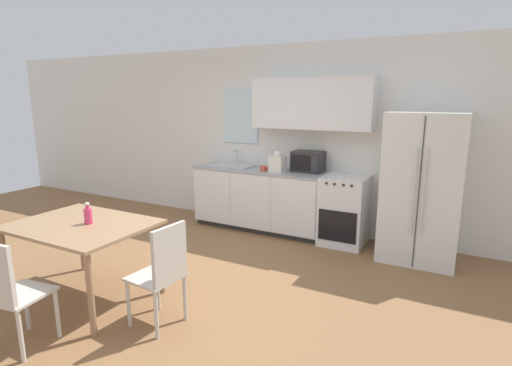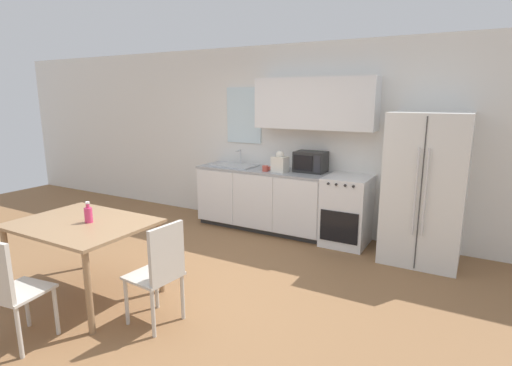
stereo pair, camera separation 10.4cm
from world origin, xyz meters
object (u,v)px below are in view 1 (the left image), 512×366
Objects in this scene: refrigerator at (422,187)px; dining_table at (82,232)px; coffee_mug at (264,168)px; dining_chair_near at (7,288)px; microwave at (308,162)px; oven_range at (344,210)px; dining_chair_side at (163,269)px; drink_bottle at (88,215)px.

refrigerator reaches higher than dining_table.
dining_chair_near is at bearing -97.37° from coffee_mug.
dining_chair_near is (-1.01, -3.69, -0.53)m from microwave.
microwave is 0.33× the size of dining_table.
refrigerator is at bearing -7.55° from microwave.
dining_table is at bearing -123.97° from oven_range.
refrigerator is 4.14× the size of microwave.
dining_chair_near is 1.00× the size of dining_chair_side.
microwave is 0.46× the size of dining_chair_near.
dining_chair_side is at bearing -123.32° from refrigerator.
microwave reaches higher than oven_range.
dining_table is 1.39× the size of dining_chair_side.
coffee_mug is at bearing 75.56° from dining_table.
oven_range is 4.53× the size of drink_bottle.
drink_bottle reaches higher than dining_chair_side.
dining_table is at bearing -113.47° from microwave.
dining_table is at bearing 93.21° from dining_chair_side.
oven_range is at bearing -11.14° from dining_chair_side.
oven_range is at bearing 56.72° from drink_bottle.
dining_chair_side is (-0.20, -2.86, -0.53)m from microwave.
drink_bottle is at bearing -112.54° from microwave.
coffee_mug reaches higher than dining_chair_side.
coffee_mug is (-2.11, -0.06, 0.06)m from refrigerator.
refrigerator reaches higher than dining_chair_side.
dining_chair_side is at bearing -81.94° from coffee_mug.
dining_chair_near is at bearing -80.48° from drink_bottle.
dining_chair_near reaches higher than oven_range.
refrigerator is 1.92× the size of dining_chair_near.
coffee_mug is 0.14× the size of dining_chair_side.
oven_range is at bearing 56.03° from dining_table.
oven_range is 2.84m from dining_chair_side.
microwave is (-0.59, 0.13, 0.60)m from oven_range.
oven_range is 1.00× the size of dining_chair_side.
dining_chair_side is 1.01m from drink_bottle.
dining_chair_side is 4.53× the size of drink_bottle.
coffee_mug is 2.60m from drink_bottle.
drink_bottle reaches higher than oven_range.
dining_table is at bearing -155.31° from drink_bottle.
coffee_mug reaches higher than dining_table.
dining_chair_near is at bearing -105.31° from microwave.
oven_range is at bearing 6.81° from coffee_mug.
dining_chair_side is at bearing -3.75° from drink_bottle.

